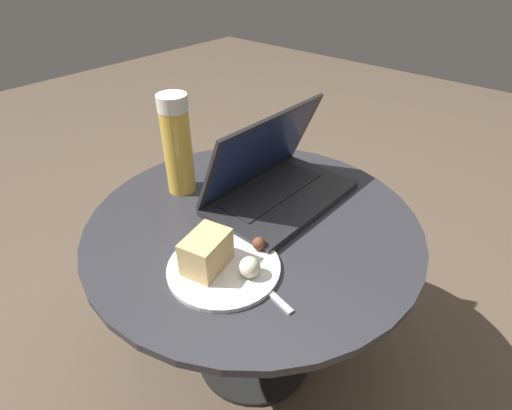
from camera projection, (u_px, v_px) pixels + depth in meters
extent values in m
plane|color=brown|center=(254.00, 353.00, 1.18)|extent=(6.00, 6.00, 0.00)
cylinder|color=black|center=(254.00, 352.00, 1.17)|extent=(0.33, 0.33, 0.01)
cylinder|color=black|center=(254.00, 296.00, 1.04)|extent=(0.06, 0.06, 0.46)
cylinder|color=#2D2D33|center=(253.00, 224.00, 0.90)|extent=(0.75, 0.75, 0.02)
cube|color=#232326|center=(282.00, 198.00, 0.96)|extent=(0.35, 0.22, 0.02)
cube|color=black|center=(272.00, 190.00, 0.97)|extent=(0.27, 0.11, 0.00)
cube|color=#232326|center=(262.00, 150.00, 0.93)|extent=(0.35, 0.09, 0.20)
cube|color=#19234C|center=(263.00, 151.00, 0.93)|extent=(0.32, 0.08, 0.18)
cylinder|color=gold|center=(178.00, 152.00, 0.95)|extent=(0.07, 0.07, 0.21)
cylinder|color=white|center=(172.00, 103.00, 0.88)|extent=(0.07, 0.07, 0.04)
cylinder|color=silver|center=(224.00, 267.00, 0.77)|extent=(0.22, 0.22, 0.01)
cube|color=#DBB775|center=(206.00, 252.00, 0.74)|extent=(0.10, 0.08, 0.07)
sphere|color=beige|center=(250.00, 267.00, 0.73)|extent=(0.04, 0.04, 0.04)
sphere|color=brown|center=(259.00, 243.00, 0.80)|extent=(0.03, 0.03, 0.03)
cube|color=#B2B2B7|center=(266.00, 289.00, 0.72)|extent=(0.04, 0.14, 0.01)
cube|color=#B2B2B7|center=(235.00, 260.00, 0.79)|extent=(0.04, 0.06, 0.01)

